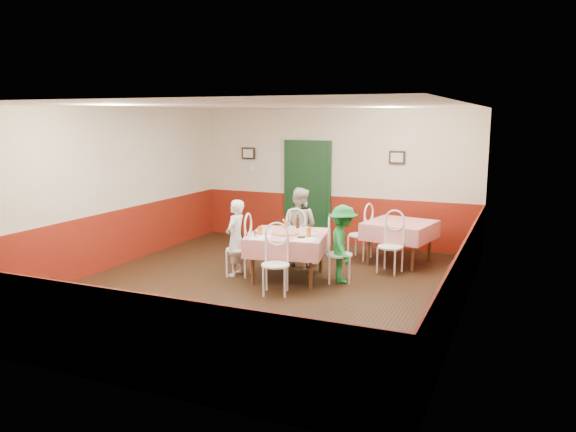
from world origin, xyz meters
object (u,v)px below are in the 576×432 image
at_px(chair_right, 339,255).
at_px(diner_far, 299,227).
at_px(glass_a, 260,231).
at_px(glass_c, 286,224).
at_px(chair_second_a, 360,235).
at_px(diner_right, 343,244).
at_px(main_table, 288,256).
at_px(chair_far, 299,241).
at_px(pizza, 286,233).
at_px(diner_left, 236,238).
at_px(wallet, 301,237).
at_px(glass_b, 309,233).
at_px(beer_bottle, 298,222).
at_px(chair_near, 275,265).
at_px(chair_left, 239,249).
at_px(chair_second_b, 390,247).
at_px(second_table, 399,242).

xyz_separation_m(chair_right, diner_far, (-1.00, 0.73, 0.25)).
height_order(glass_a, glass_c, glass_c).
xyz_separation_m(chair_second_a, diner_right, (0.17, -1.60, 0.18)).
height_order(chair_right, glass_c, same).
distance_m(main_table, chair_far, 0.85).
relative_size(pizza, glass_a, 2.93).
bearing_deg(chair_second_a, glass_a, -17.31).
xyz_separation_m(glass_a, diner_left, (-0.52, 0.13, -0.19)).
bearing_deg(wallet, glass_b, 44.14).
bearing_deg(beer_bottle, wallet, -62.83).
bearing_deg(chair_near, wallet, 56.69).
bearing_deg(chair_far, chair_left, 49.06).
xyz_separation_m(glass_c, diner_far, (0.03, 0.52, -0.13)).
xyz_separation_m(main_table, pizza, (-0.01, -0.06, 0.40)).
distance_m(chair_second_a, diner_right, 1.62).
relative_size(chair_second_b, diner_right, 0.72).
height_order(glass_a, wallet, glass_a).
height_order(chair_far, glass_b, glass_b).
distance_m(chair_left, glass_c, 0.91).
distance_m(chair_far, pizza, 0.96).
height_order(main_table, chair_second_a, chair_second_a).
xyz_separation_m(glass_b, glass_c, (-0.61, 0.49, -0.00)).
relative_size(beer_bottle, diner_right, 0.18).
distance_m(glass_a, diner_left, 0.57).
xyz_separation_m(chair_left, chair_second_a, (1.55, 1.91, 0.00)).
relative_size(wallet, diner_right, 0.09).
xyz_separation_m(chair_left, chair_far, (0.68, 0.99, 0.00)).
height_order(glass_a, diner_right, diner_right).
relative_size(main_table, diner_far, 0.87).
relative_size(chair_second_b, pizza, 2.22).
xyz_separation_m(glass_c, diner_right, (1.08, -0.20, -0.20)).
distance_m(glass_a, glass_b, 0.79).
xyz_separation_m(chair_far, diner_left, (-0.73, -1.00, 0.19)).
distance_m(pizza, diner_left, 0.89).
height_order(second_table, diner_left, diner_left).
distance_m(glass_a, wallet, 0.70).
bearing_deg(chair_second_b, chair_left, -142.77).
relative_size(chair_second_b, beer_bottle, 3.94).
height_order(main_table, chair_right, chair_right).
height_order(chair_left, beer_bottle, beer_bottle).
bearing_deg(glass_a, chair_near, -46.69).
height_order(main_table, chair_near, chair_near).
xyz_separation_m(main_table, glass_c, (-0.20, 0.37, 0.45)).
relative_size(chair_second_b, glass_c, 6.44).
relative_size(chair_left, chair_right, 1.00).
height_order(main_table, second_table, same).
xyz_separation_m(main_table, chair_right, (0.84, 0.15, 0.08)).
height_order(chair_second_b, pizza, chair_second_b).
bearing_deg(glass_c, diner_left, -142.32).
relative_size(second_table, chair_right, 1.24).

